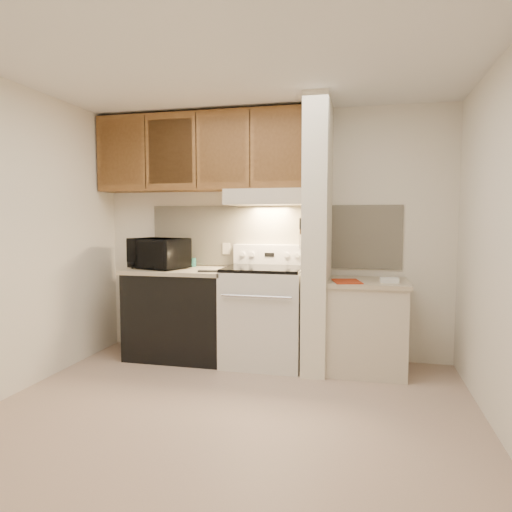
% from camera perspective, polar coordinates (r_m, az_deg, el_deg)
% --- Properties ---
extents(floor, '(3.60, 3.60, 0.00)m').
position_cam_1_polar(floor, '(3.56, -3.12, -18.78)').
color(floor, tan).
rests_on(floor, ground).
extents(ceiling, '(3.60, 3.60, 0.00)m').
position_cam_1_polar(ceiling, '(3.44, -3.32, 23.07)').
color(ceiling, white).
rests_on(ceiling, wall_back).
extents(wall_back, '(3.60, 2.50, 0.02)m').
position_cam_1_polar(wall_back, '(4.72, 1.94, 2.68)').
color(wall_back, white).
rests_on(wall_back, floor).
extents(wall_left, '(0.02, 3.00, 2.50)m').
position_cam_1_polar(wall_left, '(4.15, -27.81, 1.86)').
color(wall_left, white).
rests_on(wall_left, floor).
extents(wall_right, '(0.02, 3.00, 2.50)m').
position_cam_1_polar(wall_right, '(3.25, 28.85, 1.18)').
color(wall_right, white).
rests_on(wall_right, floor).
extents(backsplash, '(2.60, 0.02, 0.63)m').
position_cam_1_polar(backsplash, '(4.71, 1.91, 2.49)').
color(backsplash, beige).
rests_on(backsplash, wall_back).
extents(range_body, '(0.76, 0.65, 0.92)m').
position_cam_1_polar(range_body, '(4.48, 1.04, -7.61)').
color(range_body, silver).
rests_on(range_body, floor).
extents(oven_window, '(0.50, 0.01, 0.30)m').
position_cam_1_polar(oven_window, '(4.17, 0.12, -7.98)').
color(oven_window, black).
rests_on(oven_window, range_body).
extents(oven_handle, '(0.65, 0.02, 0.02)m').
position_cam_1_polar(oven_handle, '(4.09, -0.00, -5.09)').
color(oven_handle, silver).
rests_on(oven_handle, range_body).
extents(cooktop, '(0.74, 0.64, 0.03)m').
position_cam_1_polar(cooktop, '(4.41, 1.05, -1.57)').
color(cooktop, black).
rests_on(cooktop, range_body).
extents(range_backguard, '(0.76, 0.08, 0.20)m').
position_cam_1_polar(range_backguard, '(4.68, 1.79, 0.20)').
color(range_backguard, silver).
rests_on(range_backguard, range_body).
extents(range_display, '(0.10, 0.01, 0.04)m').
position_cam_1_polar(range_display, '(4.63, 1.69, 0.16)').
color(range_display, black).
rests_on(range_display, range_backguard).
extents(range_knob_left_outer, '(0.05, 0.02, 0.05)m').
position_cam_1_polar(range_knob_left_outer, '(4.69, -1.67, 0.22)').
color(range_knob_left_outer, silver).
rests_on(range_knob_left_outer, range_backguard).
extents(range_knob_left_inner, '(0.05, 0.02, 0.05)m').
position_cam_1_polar(range_knob_left_inner, '(4.67, -0.49, 0.20)').
color(range_knob_left_inner, silver).
rests_on(range_knob_left_inner, range_backguard).
extents(range_knob_right_inner, '(0.05, 0.02, 0.05)m').
position_cam_1_polar(range_knob_right_inner, '(4.60, 3.88, 0.12)').
color(range_knob_right_inner, silver).
rests_on(range_knob_right_inner, range_backguard).
extents(range_knob_right_outer, '(0.05, 0.02, 0.05)m').
position_cam_1_polar(range_knob_right_outer, '(4.58, 5.11, 0.10)').
color(range_knob_right_outer, silver).
rests_on(range_knob_right_outer, range_backguard).
extents(dishwasher_front, '(1.00, 0.63, 0.87)m').
position_cam_1_polar(dishwasher_front, '(4.76, -9.43, -7.27)').
color(dishwasher_front, black).
rests_on(dishwasher_front, floor).
extents(left_countertop, '(1.04, 0.67, 0.04)m').
position_cam_1_polar(left_countertop, '(4.69, -9.51, -1.81)').
color(left_countertop, '#B9AB8E').
rests_on(left_countertop, dishwasher_front).
extents(spoon_rest, '(0.25, 0.12, 0.02)m').
position_cam_1_polar(spoon_rest, '(4.36, -5.67, -1.89)').
color(spoon_rest, black).
rests_on(spoon_rest, left_countertop).
extents(teal_jar, '(0.09, 0.09, 0.09)m').
position_cam_1_polar(teal_jar, '(4.86, -7.97, -0.78)').
color(teal_jar, '#1F6057').
rests_on(teal_jar, left_countertop).
extents(outlet, '(0.08, 0.01, 0.12)m').
position_cam_1_polar(outlet, '(4.82, -3.73, 0.93)').
color(outlet, beige).
rests_on(outlet, backsplash).
extents(microwave, '(0.64, 0.53, 0.31)m').
position_cam_1_polar(microwave, '(4.74, -12.08, 0.33)').
color(microwave, black).
rests_on(microwave, left_countertop).
extents(partition_pillar, '(0.22, 0.70, 2.50)m').
position_cam_1_polar(partition_pillar, '(4.30, 7.71, 2.44)').
color(partition_pillar, '#F1E9CE').
rests_on(partition_pillar, floor).
extents(pillar_trim, '(0.01, 0.70, 0.04)m').
position_cam_1_polar(pillar_trim, '(4.31, 6.18, 3.13)').
color(pillar_trim, brown).
rests_on(pillar_trim, partition_pillar).
extents(knife_strip, '(0.02, 0.42, 0.04)m').
position_cam_1_polar(knife_strip, '(4.26, 6.02, 3.38)').
color(knife_strip, black).
rests_on(knife_strip, partition_pillar).
extents(knife_blade_a, '(0.01, 0.03, 0.16)m').
position_cam_1_polar(knife_blade_a, '(4.10, 5.54, 1.93)').
color(knife_blade_a, silver).
rests_on(knife_blade_a, knife_strip).
extents(knife_handle_a, '(0.02, 0.02, 0.10)m').
position_cam_1_polar(knife_handle_a, '(4.11, 5.58, 4.03)').
color(knife_handle_a, black).
rests_on(knife_handle_a, knife_strip).
extents(knife_blade_b, '(0.01, 0.04, 0.18)m').
position_cam_1_polar(knife_blade_b, '(4.19, 5.70, 1.85)').
color(knife_blade_b, silver).
rests_on(knife_blade_b, knife_strip).
extents(knife_handle_b, '(0.02, 0.02, 0.10)m').
position_cam_1_polar(knife_handle_b, '(4.17, 5.69, 4.04)').
color(knife_handle_b, black).
rests_on(knife_handle_b, knife_strip).
extents(knife_blade_c, '(0.01, 0.04, 0.20)m').
position_cam_1_polar(knife_blade_c, '(4.26, 5.83, 1.77)').
color(knife_blade_c, silver).
rests_on(knife_blade_c, knife_strip).
extents(knife_handle_c, '(0.02, 0.02, 0.10)m').
position_cam_1_polar(knife_handle_c, '(4.27, 5.88, 4.05)').
color(knife_handle_c, black).
rests_on(knife_handle_c, knife_strip).
extents(knife_blade_d, '(0.01, 0.04, 0.16)m').
position_cam_1_polar(knife_blade_d, '(4.35, 5.99, 2.09)').
color(knife_blade_d, silver).
rests_on(knife_blade_d, knife_strip).
extents(knife_handle_d, '(0.02, 0.02, 0.10)m').
position_cam_1_polar(knife_handle_d, '(4.34, 5.99, 4.06)').
color(knife_handle_d, black).
rests_on(knife_handle_d, knife_strip).
extents(knife_blade_e, '(0.01, 0.04, 0.18)m').
position_cam_1_polar(knife_blade_e, '(4.41, 6.09, 1.99)').
color(knife_blade_e, silver).
rests_on(knife_blade_e, knife_strip).
extents(knife_handle_e, '(0.02, 0.02, 0.10)m').
position_cam_1_polar(knife_handle_e, '(4.43, 6.15, 4.07)').
color(knife_handle_e, black).
rests_on(knife_handle_e, knife_strip).
extents(oven_mitt, '(0.03, 0.11, 0.26)m').
position_cam_1_polar(oven_mitt, '(4.49, 6.23, 1.67)').
color(oven_mitt, slate).
rests_on(oven_mitt, partition_pillar).
extents(right_cab_base, '(0.70, 0.60, 0.81)m').
position_cam_1_polar(right_cab_base, '(4.40, 13.63, -8.73)').
color(right_cab_base, beige).
rests_on(right_cab_base, floor).
extents(right_countertop, '(0.74, 0.64, 0.04)m').
position_cam_1_polar(right_countertop, '(4.32, 13.74, -3.24)').
color(right_countertop, '#B9AB8E').
rests_on(right_countertop, right_cab_base).
extents(red_folder, '(0.29, 0.36, 0.01)m').
position_cam_1_polar(red_folder, '(4.17, 11.28, -3.13)').
color(red_folder, '#A22E12').
rests_on(red_folder, right_countertop).
extents(white_box, '(0.16, 0.11, 0.04)m').
position_cam_1_polar(white_box, '(4.22, 16.34, -2.92)').
color(white_box, white).
rests_on(white_box, right_countertop).
extents(range_hood, '(0.78, 0.44, 0.15)m').
position_cam_1_polar(range_hood, '(4.51, 1.40, 7.35)').
color(range_hood, beige).
rests_on(range_hood, upper_cabinets).
extents(hood_lip, '(0.78, 0.04, 0.06)m').
position_cam_1_polar(hood_lip, '(4.30, 0.82, 6.88)').
color(hood_lip, beige).
rests_on(hood_lip, range_hood).
extents(upper_cabinets, '(2.18, 0.33, 0.77)m').
position_cam_1_polar(upper_cabinets, '(4.78, -6.80, 12.70)').
color(upper_cabinets, brown).
rests_on(upper_cabinets, wall_back).
extents(cab_door_a, '(0.46, 0.01, 0.63)m').
position_cam_1_polar(cab_door_a, '(4.98, -16.53, 12.23)').
color(cab_door_a, brown).
rests_on(cab_door_a, upper_cabinets).
extents(cab_gap_a, '(0.01, 0.01, 0.73)m').
position_cam_1_polar(cab_gap_a, '(4.85, -13.67, 12.49)').
color(cab_gap_a, black).
rests_on(cab_gap_a, upper_cabinets).
extents(cab_door_b, '(0.46, 0.01, 0.63)m').
position_cam_1_polar(cab_door_b, '(4.74, -10.65, 12.74)').
color(cab_door_b, brown).
rests_on(cab_door_b, upper_cabinets).
extents(cab_gap_b, '(0.01, 0.01, 0.73)m').
position_cam_1_polar(cab_gap_b, '(4.63, -7.49, 12.96)').
color(cab_gap_b, black).
rests_on(cab_gap_b, upper_cabinets).
extents(cab_door_c, '(0.46, 0.01, 0.63)m').
position_cam_1_polar(cab_door_c, '(4.55, -4.19, 13.14)').
color(cab_door_c, brown).
rests_on(cab_door_c, upper_cabinets).
extents(cab_gap_c, '(0.01, 0.01, 0.73)m').
position_cam_1_polar(cab_gap_c, '(4.47, -0.77, 13.30)').
color(cab_gap_c, black).
rests_on(cab_gap_c, upper_cabinets).
extents(cab_door_d, '(0.46, 0.01, 0.63)m').
position_cam_1_polar(cab_door_d, '(4.42, 2.76, 13.40)').
color(cab_door_d, brown).
rests_on(cab_door_d, upper_cabinets).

